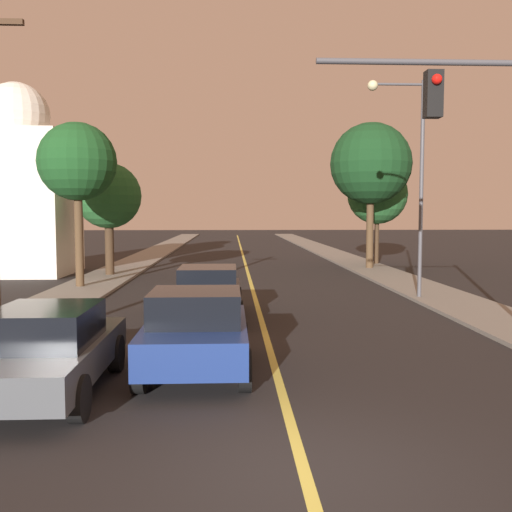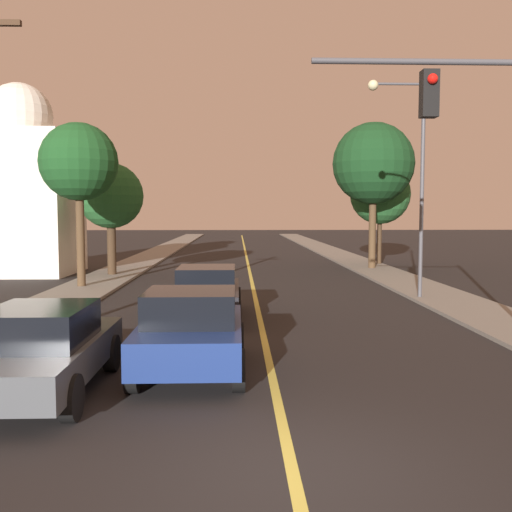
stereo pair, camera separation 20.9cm
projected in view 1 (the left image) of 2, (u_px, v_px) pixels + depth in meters
The scene contains 14 objects.
ground_plane at pixel (306, 477), 6.64m from camera, with size 200.00×200.00×0.00m, color black.
road_surface at pixel (243, 255), 42.50m from camera, with size 10.96×80.00×0.01m.
sidewalk_left at pixel (152, 254), 42.20m from camera, with size 2.50×80.00×0.12m.
sidewalk_right at pixel (332, 254), 42.79m from camera, with size 2.50×80.00×0.12m.
car_near_lane_front at pixel (196, 331), 10.87m from camera, with size 2.03×3.83×1.62m.
car_near_lane_second at pixel (208, 292), 16.58m from camera, with size 1.97×4.43×1.54m.
car_outer_lane_front at pixel (48, 350), 9.59m from camera, with size 1.91×4.39×1.52m.
traffic_signal_mast at pixel (512, 151), 11.21m from camera, with size 5.19×0.42×6.12m.
streetlamp_right at pixel (409, 160), 19.91m from camera, with size 2.03×0.36×7.56m.
tree_left_near at pixel (77, 163), 22.83m from camera, with size 3.13×3.13×6.59m.
tree_left_far at pixel (109, 196), 27.38m from camera, with size 3.15×3.15×5.38m.
tree_right_near at pixel (371, 164), 30.68m from camera, with size 4.38×4.38×7.83m.
tree_right_far at pixel (377, 194), 33.40m from camera, with size 3.51×3.51×5.84m.
domed_building_left at pixel (19, 191), 28.63m from camera, with size 5.10×5.10×9.56m.
Camera 1 is at (-0.86, -6.39, 3.07)m, focal length 40.00 mm.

